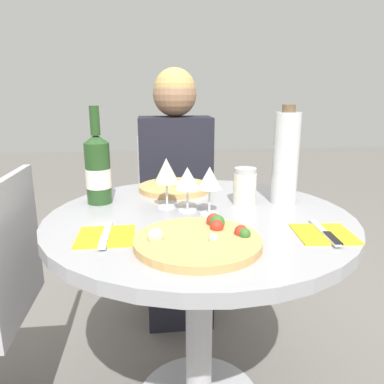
{
  "coord_description": "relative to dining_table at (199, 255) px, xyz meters",
  "views": [
    {
      "loc": [
        -0.14,
        -1.1,
        1.09
      ],
      "look_at": [
        -0.03,
        -0.1,
        0.82
      ],
      "focal_mm": 35.0,
      "sensor_mm": 36.0,
      "label": 1
    }
  ],
  "objects": [
    {
      "name": "dining_table",
      "position": [
        0.0,
        0.0,
        0.0
      ],
      "size": [
        0.95,
        0.95,
        0.72
      ],
      "color": "#B2B2B7",
      "rests_on": "ground_plane"
    },
    {
      "name": "chair_behind_diner",
      "position": [
        -0.03,
        0.81,
        -0.16
      ],
      "size": [
        0.39,
        0.39,
        0.86
      ],
      "rotation": [
        0.0,
        0.0,
        3.14
      ],
      "color": "#ADADB2",
      "rests_on": "ground_plane"
    },
    {
      "name": "seated_diner",
      "position": [
        -0.03,
        0.68,
        -0.02
      ],
      "size": [
        0.36,
        0.43,
        1.2
      ],
      "rotation": [
        0.0,
        0.0,
        3.14
      ],
      "color": "black",
      "rests_on": "ground_plane"
    },
    {
      "name": "pizza_large",
      "position": [
        -0.03,
        -0.23,
        0.15
      ],
      "size": [
        0.32,
        0.32,
        0.05
      ],
      "color": "tan",
      "rests_on": "dining_table"
    },
    {
      "name": "pizza_small_far",
      "position": [
        -0.06,
        0.3,
        0.15
      ],
      "size": [
        0.28,
        0.28,
        0.05
      ],
      "color": "tan",
      "rests_on": "dining_table"
    },
    {
      "name": "wine_bottle",
      "position": [
        -0.33,
        0.16,
        0.26
      ],
      "size": [
        0.09,
        0.09,
        0.33
      ],
      "color": "#23471E",
      "rests_on": "dining_table"
    },
    {
      "name": "tall_carafe",
      "position": [
        0.3,
        0.1,
        0.3
      ],
      "size": [
        0.09,
        0.09,
        0.33
      ],
      "color": "silver",
      "rests_on": "dining_table"
    },
    {
      "name": "sugar_shaker",
      "position": [
        0.17,
        0.1,
        0.2
      ],
      "size": [
        0.08,
        0.08,
        0.12
      ],
      "color": "silver",
      "rests_on": "dining_table"
    },
    {
      "name": "wine_glass_center",
      "position": [
        -0.03,
        0.04,
        0.24
      ],
      "size": [
        0.08,
        0.08,
        0.14
      ],
      "color": "silver",
      "rests_on": "dining_table"
    },
    {
      "name": "wine_glass_front_right",
      "position": [
        0.03,
        -0.0,
        0.25
      ],
      "size": [
        0.07,
        0.07,
        0.15
      ],
      "color": "silver",
      "rests_on": "dining_table"
    },
    {
      "name": "wine_glass_back_left",
      "position": [
        -0.1,
        0.09,
        0.26
      ],
      "size": [
        0.08,
        0.08,
        0.16
      ],
      "color": "silver",
      "rests_on": "dining_table"
    },
    {
      "name": "place_setting_left",
      "position": [
        -0.27,
        -0.16,
        0.14
      ],
      "size": [
        0.15,
        0.19,
        0.01
      ],
      "color": "yellow",
      "rests_on": "dining_table"
    },
    {
      "name": "place_setting_right",
      "position": [
        0.31,
        -0.21,
        0.14
      ],
      "size": [
        0.16,
        0.19,
        0.01
      ],
      "color": "yellow",
      "rests_on": "dining_table"
    }
  ]
}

